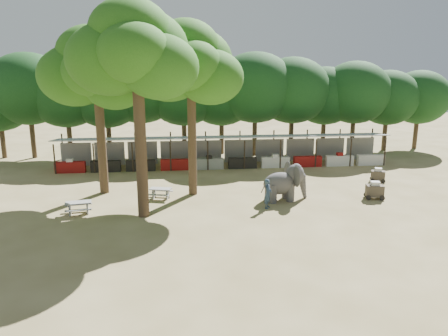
{
  "coord_description": "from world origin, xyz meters",
  "views": [
    {
      "loc": [
        -3.92,
        -22.3,
        8.71
      ],
      "look_at": [
        -1.0,
        5.0,
        2.0
      ],
      "focal_mm": 35.0,
      "sensor_mm": 36.0,
      "label": 1
    }
  ],
  "objects": [
    {
      "name": "vendor_stalls",
      "position": [
        -0.0,
        13.84,
        1.18
      ],
      "size": [
        28.0,
        2.99,
        2.8
      ],
      "color": "#A0A3A8",
      "rests_on": "ground"
    },
    {
      "name": "backdrop_trees",
      "position": [
        0.0,
        19.0,
        5.51
      ],
      "size": [
        46.46,
        5.95,
        8.33
      ],
      "color": "#332316",
      "rests_on": "ground"
    },
    {
      "name": "elephant",
      "position": [
        2.84,
        4.05,
        1.18
      ],
      "size": [
        3.18,
        2.36,
        2.37
      ],
      "rotation": [
        0.0,
        0.0,
        0.19
      ],
      "color": "#3E3B3B",
      "rests_on": "ground"
    },
    {
      "name": "cart_back",
      "position": [
        10.79,
        7.65,
        0.52
      ],
      "size": [
        1.26,
        1.06,
        1.05
      ],
      "rotation": [
        0.0,
        0.0,
        -0.39
      ],
      "color": "#362E24",
      "rests_on": "ground"
    },
    {
      "name": "yard_tree_back",
      "position": [
        -3.13,
        6.19,
        8.54
      ],
      "size": [
        7.1,
        6.9,
        11.36
      ],
      "color": "#332316",
      "rests_on": "ground"
    },
    {
      "name": "yard_tree_center",
      "position": [
        -6.13,
        2.19,
        9.21
      ],
      "size": [
        7.1,
        6.9,
        12.04
      ],
      "color": "#332316",
      "rests_on": "ground"
    },
    {
      "name": "handler",
      "position": [
        1.42,
        2.6,
        0.92
      ],
      "size": [
        0.68,
        0.78,
        1.83
      ],
      "primitive_type": "imported",
      "rotation": [
        0.0,
        0.0,
        1.11
      ],
      "color": "#26384C",
      "rests_on": "ground"
    },
    {
      "name": "cart_front",
      "position": [
        8.72,
        3.69,
        0.58
      ],
      "size": [
        1.32,
        0.99,
        1.17
      ],
      "rotation": [
        0.0,
        0.0,
        -0.19
      ],
      "color": "#362E24",
      "rests_on": "ground"
    },
    {
      "name": "yard_tree_left",
      "position": [
        -9.13,
        7.19,
        8.2
      ],
      "size": [
        7.1,
        6.9,
        11.02
      ],
      "color": "#332316",
      "rests_on": "ground"
    },
    {
      "name": "ground",
      "position": [
        0.0,
        0.0,
        0.0
      ],
      "size": [
        100.0,
        100.0,
        0.0
      ],
      "primitive_type": "plane",
      "color": "brown",
      "rests_on": "ground"
    },
    {
      "name": "picnic_table_far",
      "position": [
        -5.13,
        5.22,
        0.45
      ],
      "size": [
        1.65,
        1.56,
        0.69
      ],
      "rotation": [
        0.0,
        0.0,
        -0.26
      ],
      "color": "gray",
      "rests_on": "ground"
    },
    {
      "name": "picnic_table_near",
      "position": [
        -9.81,
        2.73,
        0.48
      ],
      "size": [
        1.67,
        1.54,
        0.74
      ],
      "rotation": [
        0.0,
        0.0,
        0.16
      ],
      "color": "gray",
      "rests_on": "ground"
    }
  ]
}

